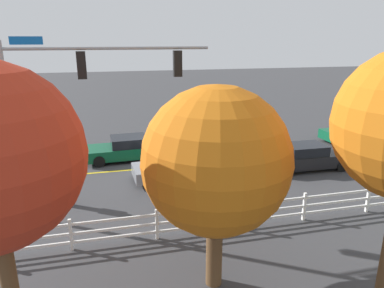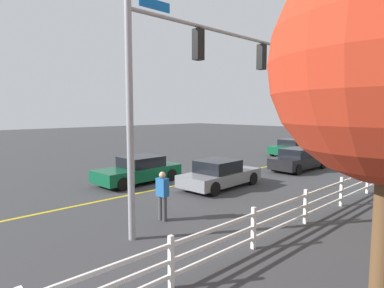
{
  "view_description": "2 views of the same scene",
  "coord_description": "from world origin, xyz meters",
  "px_view_note": "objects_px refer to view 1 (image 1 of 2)",
  "views": [
    {
      "loc": [
        2.76,
        18.23,
        6.87
      ],
      "look_at": [
        -1.66,
        0.12,
        1.26
      ],
      "focal_mm": 33.09,
      "sensor_mm": 36.0,
      "label": 1
    },
    {
      "loc": [
        11.24,
        12.16,
        3.71
      ],
      "look_at": [
        -0.01,
        0.26,
        2.05
      ],
      "focal_mm": 30.32,
      "sensor_mm": 36.0,
      "label": 2
    }
  ],
  "objects_px": {
    "car_2": "(307,157)",
    "car_3": "(177,167)",
    "tree_3": "(216,161)",
    "car_0": "(353,133)",
    "car_1": "(126,149)",
    "pedestrian": "(68,186)"
  },
  "relations": [
    {
      "from": "car_2",
      "to": "car_3",
      "type": "distance_m",
      "value": 7.17
    },
    {
      "from": "car_2",
      "to": "car_3",
      "type": "height_order",
      "value": "car_2"
    },
    {
      "from": "tree_3",
      "to": "car_0",
      "type": "bearing_deg",
      "value": -139.08
    },
    {
      "from": "car_0",
      "to": "car_1",
      "type": "distance_m",
      "value": 15.37
    },
    {
      "from": "car_1",
      "to": "pedestrian",
      "type": "distance_m",
      "value": 6.16
    },
    {
      "from": "car_0",
      "to": "pedestrian",
      "type": "height_order",
      "value": "pedestrian"
    },
    {
      "from": "pedestrian",
      "to": "tree_3",
      "type": "xyz_separation_m",
      "value": [
        -4.52,
        6.21,
        2.85
      ]
    },
    {
      "from": "car_1",
      "to": "pedestrian",
      "type": "xyz_separation_m",
      "value": [
        2.76,
        5.51,
        0.27
      ]
    },
    {
      "from": "car_1",
      "to": "tree_3",
      "type": "height_order",
      "value": "tree_3"
    },
    {
      "from": "car_2",
      "to": "tree_3",
      "type": "height_order",
      "value": "tree_3"
    },
    {
      "from": "car_1",
      "to": "tree_3",
      "type": "xyz_separation_m",
      "value": [
        -1.76,
        11.72,
        3.12
      ]
    },
    {
      "from": "car_2",
      "to": "pedestrian",
      "type": "relative_size",
      "value": 2.74
    },
    {
      "from": "pedestrian",
      "to": "tree_3",
      "type": "bearing_deg",
      "value": 121.51
    },
    {
      "from": "car_0",
      "to": "tree_3",
      "type": "height_order",
      "value": "tree_3"
    },
    {
      "from": "car_1",
      "to": "pedestrian",
      "type": "bearing_deg",
      "value": 60.74
    },
    {
      "from": "car_1",
      "to": "pedestrian",
      "type": "relative_size",
      "value": 2.71
    },
    {
      "from": "car_3",
      "to": "pedestrian",
      "type": "xyz_separation_m",
      "value": [
        5.05,
        1.9,
        0.29
      ]
    },
    {
      "from": "car_0",
      "to": "pedestrian",
      "type": "relative_size",
      "value": 2.47
    },
    {
      "from": "car_3",
      "to": "car_2",
      "type": "bearing_deg",
      "value": -5.61
    },
    {
      "from": "car_1",
      "to": "car_2",
      "type": "relative_size",
      "value": 0.99
    },
    {
      "from": "car_3",
      "to": "pedestrian",
      "type": "relative_size",
      "value": 2.69
    },
    {
      "from": "pedestrian",
      "to": "tree_3",
      "type": "height_order",
      "value": "tree_3"
    }
  ]
}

